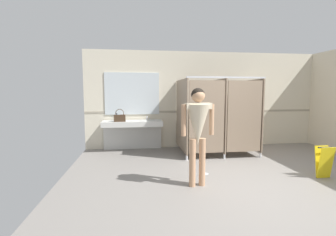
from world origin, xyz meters
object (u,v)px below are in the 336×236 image
person_standing (198,125)px  handbag (120,118)px  wet_floor_sign (324,162)px  soap_dispenser (117,117)px

person_standing → handbag: bearing=119.6°
handbag → wet_floor_sign: 4.69m
handbag → wet_floor_sign: (3.92, -2.51, -0.63)m
handbag → soap_dispenser: size_ratio=1.68×
person_standing → soap_dispenser: (-1.56, 2.89, -0.15)m
wet_floor_sign → soap_dispenser: bearing=144.9°
handbag → person_standing: bearing=-60.4°
handbag → wet_floor_sign: size_ratio=0.56×
person_standing → handbag: person_standing is taller
person_standing → handbag: size_ratio=4.99×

